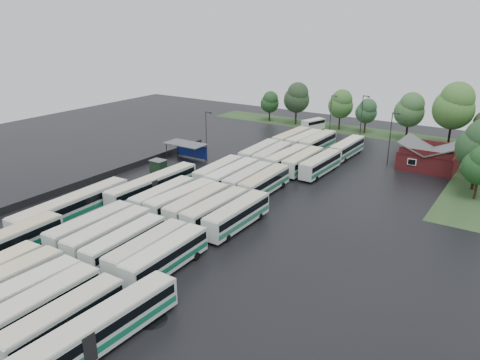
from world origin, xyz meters
The scene contains 52 objects.
ground centered at (0.00, 0.00, 0.00)m, with size 160.00×160.00×0.00m, color black.
brick_building centered at (24.00, 42.77, 1.87)m, with size 10.07×8.60×5.39m.
wash_shed centered at (-17.20, 22.02, 2.99)m, with size 8.20×4.20×3.58m.
utility_hut centered at (-16.20, 12.60, 1.32)m, with size 2.70×2.20×2.62m.
grass_strip_north centered at (2.00, 64.80, 0.01)m, with size 80.00×10.00×0.01m, color #2A4620.
west_fence centered at (-22.20, 8.00, 0.60)m, with size 0.10×50.00×1.20m, color #2D2D30.
bus_r0c1 centered at (-1.31, -25.85, 1.90)m, with size 2.65×12.39×3.45m.
bus_r0c2 centered at (1.96, -26.11, 1.89)m, with size 3.02×12.43×3.44m.
bus_r0c3 centered at (5.07, -26.32, 1.92)m, with size 2.86×12.59×3.49m.
bus_r0c4 centered at (8.47, -26.22, 1.87)m, with size 2.66×12.22×3.40m.
bus_r1c0 centered at (-4.56, -12.19, 1.91)m, with size 2.78×12.52×3.48m.
bus_r1c1 centered at (-1.24, -12.33, 1.94)m, with size 3.28×12.78×3.53m.
bus_r1c2 centered at (1.95, -12.67, 1.84)m, with size 3.14×12.14×3.35m.
bus_r1c3 centered at (5.39, -12.44, 1.85)m, with size 3.08×12.19×3.37m.
bus_r1c4 centered at (8.26, -12.55, 1.89)m, with size 2.94×12.39×3.43m.
bus_r2c0 centered at (-4.44, 1.02, 1.85)m, with size 2.75×12.11×3.36m.
bus_r2c1 centered at (-1.06, 1.26, 1.94)m, with size 3.32×12.78×3.52m.
bus_r2c2 centered at (1.92, 1.17, 1.90)m, with size 2.89×12.47×3.46m.
bus_r2c3 centered at (5.17, 1.14, 1.91)m, with size 2.85×12.49×3.47m.
bus_r2c4 centered at (8.60, 1.34, 1.93)m, with size 2.74×12.60×3.50m.
bus_r3c0 centered at (-4.36, 14.98, 1.86)m, with size 3.19×12.25×3.38m.
bus_r3c1 centered at (-1.05, 14.45, 1.95)m, with size 2.93×12.76×3.54m.
bus_r3c2 centered at (2.00, 14.55, 1.86)m, with size 2.87×12.20×3.38m.
bus_r3c3 centered at (5.10, 14.53, 1.91)m, with size 2.93×12.50×3.46m.
bus_r4c0 centered at (-4.39, 28.67, 1.89)m, with size 3.21×12.45×3.43m.
bus_r4c1 centered at (-1.31, 28.37, 1.89)m, with size 3.25×12.48×3.44m.
bus_r4c2 centered at (1.98, 28.06, 1.90)m, with size 2.92×12.44×3.45m.
bus_r4c3 centered at (5.13, 28.38, 1.88)m, with size 2.68×12.31×3.42m.
bus_r4c4 centered at (8.48, 28.58, 1.87)m, with size 2.89×12.27×3.40m.
bus_r5c0 centered at (-4.25, 41.85, 1.93)m, with size 2.96×12.68×3.51m.
bus_r5c1 centered at (-1.12, 41.85, 1.88)m, with size 3.03×12.35×3.41m.
bus_r5c2 centered at (1.88, 41.95, 1.94)m, with size 2.93×12.72×3.53m.
bus_r5c4 centered at (8.45, 41.80, 1.85)m, with size 2.78×12.15×3.37m.
artic_bus_west_b centered at (-9.19, 3.89, 1.86)m, with size 2.83×18.11×3.35m.
artic_bus_west_c centered at (-12.25, -9.12, 1.96)m, with size 3.38×19.16×3.54m.
artic_bus_east centered at (12.23, -26.51, 1.93)m, with size 3.30×18.81×3.48m.
minibus centered at (-7.30, 59.41, 1.54)m, with size 4.12×6.77×2.78m.
tree_north_0 centered at (-21.66, 62.51, 5.29)m, with size 4.97×4.97×8.22m.
tree_north_1 centered at (-13.82, 62.85, 7.15)m, with size 6.72×6.72×11.12m.
tree_north_2 centered at (-2.04, 63.77, 6.54)m, with size 6.13×6.13×10.16m.
tree_north_3 centered at (4.64, 63.63, 5.48)m, with size 5.14×5.14×8.52m.
tree_north_4 centered at (15.08, 62.00, 7.18)m, with size 6.74×6.74×11.16m.
tree_north_5 centered at (24.41, 60.81, 9.22)m, with size 8.65×8.65×14.32m.
lamp_post_ne centered at (17.23, 40.56, 5.99)m, with size 1.59×0.31×10.31m.
lamp_post_nw centered at (-13.67, 23.99, 5.75)m, with size 1.52×0.30×9.90m.
lamp_post_back_w centered at (-0.87, 54.88, 5.76)m, with size 1.53×0.30×9.93m.
lamp_post_back_e centered at (6.99, 53.57, 6.26)m, with size 1.66×0.32×10.79m.
puddle_0 centered at (-2.55, -17.27, 0.00)m, with size 5.95×5.95×0.01m, color black.
puddle_1 centered at (9.82, -20.09, 0.00)m, with size 4.36×4.36×0.01m, color black.
puddle_2 centered at (-9.91, 4.93, 0.00)m, with size 8.10×8.10×0.01m, color black.
puddle_3 centered at (2.37, -0.10, 0.00)m, with size 5.00×5.00×0.01m, color black.
puddle_4 centered at (13.12, -20.07, 0.00)m, with size 3.00×3.00×0.01m, color black.
Camera 1 is at (40.69, -46.64, 27.36)m, focal length 35.00 mm.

